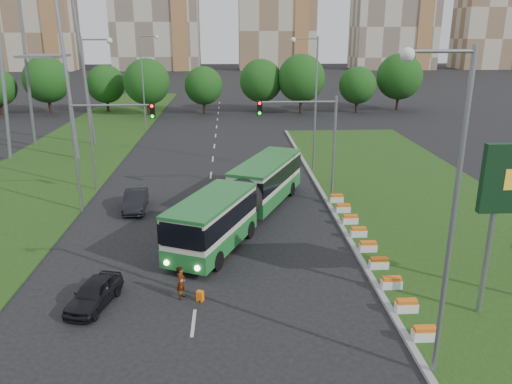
{
  "coord_description": "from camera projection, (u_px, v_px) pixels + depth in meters",
  "views": [
    {
      "loc": [
        -1.25,
        -25.47,
        12.38
      ],
      "look_at": [
        0.37,
        4.79,
        2.6
      ],
      "focal_mm": 35.0,
      "sensor_mm": 36.0,
      "label": 1
    }
  ],
  "objects": [
    {
      "name": "articulated_bus",
      "position": [
        240.0,
        197.0,
        33.46
      ],
      "size": [
        2.74,
        17.58,
        2.89
      ],
      "rotation": [
        0.0,
        0.0,
        -0.41
      ],
      "color": "beige",
      "rests_on": "ground"
    },
    {
      "name": "traffic_mast_median",
      "position": [
        313.0,
        133.0,
        36.17
      ],
      "size": [
        5.76,
        0.32,
        8.0
      ],
      "color": "gray",
      "rests_on": "ground"
    },
    {
      "name": "shopping_trolley",
      "position": [
        200.0,
        296.0,
        23.94
      ],
      "size": [
        0.3,
        0.32,
        0.52
      ],
      "rotation": [
        0.0,
        0.0,
        -0.42
      ],
      "color": "orange",
      "rests_on": "ground"
    },
    {
      "name": "car_left_far",
      "position": [
        135.0,
        200.0,
        36.1
      ],
      "size": [
        1.77,
        4.37,
        1.41
      ],
      "primitive_type": "imported",
      "rotation": [
        0.0,
        0.0,
        0.06
      ],
      "color": "black",
      "rests_on": "ground"
    },
    {
      "name": "median_kerb",
      "position": [
        332.0,
        210.0,
        35.95
      ],
      "size": [
        0.3,
        60.0,
        0.18
      ],
      "primitive_type": "cube",
      "color": "gray",
      "rests_on": "ground"
    },
    {
      "name": "tree_line",
      "position": [
        299.0,
        83.0,
        79.46
      ],
      "size": [
        120.0,
        8.0,
        9.0
      ],
      "primitive_type": null,
      "color": "#154412",
      "rests_on": "ground"
    },
    {
      "name": "pedestrian",
      "position": [
        181.0,
        282.0,
        24.02
      ],
      "size": [
        0.52,
        0.68,
        1.69
      ],
      "primitive_type": "imported",
      "rotation": [
        0.0,
        0.0,
        1.37
      ],
      "color": "gray",
      "rests_on": "ground"
    },
    {
      "name": "midrise_east",
      "position": [
        497.0,
        8.0,
        169.07
      ],
      "size": [
        24.0,
        14.0,
        40.0
      ],
      "primitive_type": "cube",
      "color": "#C0B39A",
      "rests_on": "ground"
    },
    {
      "name": "left_verge",
      "position": [
        66.0,
        158.0,
        50.89
      ],
      "size": [
        12.0,
        110.0,
        0.1
      ],
      "primitive_type": "cube",
      "color": "#1E4012",
      "rests_on": "ground"
    },
    {
      "name": "street_lamps",
      "position": [
        205.0,
        125.0,
        35.57
      ],
      "size": [
        36.0,
        60.0,
        12.0
      ],
      "primitive_type": null,
      "color": "gray",
      "rests_on": "ground"
    },
    {
      "name": "lane_markings",
      "position": [
        212.0,
        169.0,
        46.92
      ],
      "size": [
        0.2,
        100.0,
        0.01
      ],
      "primitive_type": null,
      "color": "#B3B2AC",
      "rests_on": "ground"
    },
    {
      "name": "grass_median",
      "position": [
        426.0,
        209.0,
        36.31
      ],
      "size": [
        14.0,
        60.0,
        0.15
      ],
      "primitive_type": "cube",
      "color": "#1E4012",
      "rests_on": "ground"
    },
    {
      "name": "flower_planters",
      "position": [
        368.0,
        246.0,
        29.03
      ],
      "size": [
        1.1,
        18.1,
        0.6
      ],
      "primitive_type": null,
      "color": "white",
      "rests_on": "grass_median"
    },
    {
      "name": "ground",
      "position": [
        254.0,
        262.0,
        28.07
      ],
      "size": [
        360.0,
        360.0,
        0.0
      ],
      "primitive_type": "plane",
      "color": "black",
      "rests_on": "ground"
    },
    {
      "name": "traffic_mast_left",
      "position": [
        98.0,
        138.0,
        34.44
      ],
      "size": [
        5.76,
        0.32,
        8.0
      ],
      "color": "gray",
      "rests_on": "ground"
    },
    {
      "name": "car_left_near",
      "position": [
        94.0,
        293.0,
        23.45
      ],
      "size": [
        2.37,
        3.99,
        1.27
      ],
      "primitive_type": "imported",
      "rotation": [
        0.0,
        0.0,
        -0.25
      ],
      "color": "black",
      "rests_on": "ground"
    }
  ]
}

